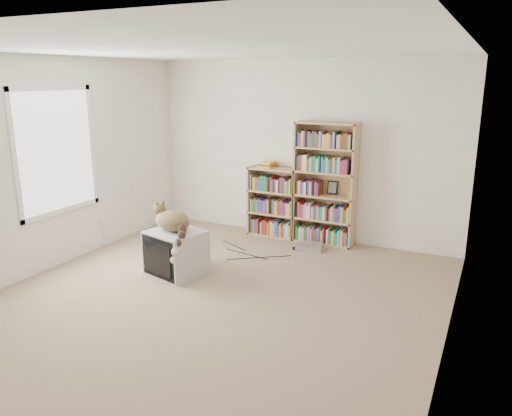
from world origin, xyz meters
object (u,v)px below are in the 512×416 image
at_px(cat, 173,225).
at_px(dvd_player, 309,247).
at_px(bookcase_tall, 325,186).
at_px(bookcase_short, 274,204).
at_px(crt_tv, 176,252).

bearing_deg(cat, dvd_player, 64.83).
bearing_deg(bookcase_tall, bookcase_short, -179.97).
xyz_separation_m(crt_tv, bookcase_short, (0.43, 1.86, 0.21)).
xyz_separation_m(bookcase_tall, dvd_player, (-0.07, -0.39, -0.76)).
relative_size(bookcase_tall, dvd_player, 4.77).
bearing_deg(cat, bookcase_short, 88.74).
height_order(cat, bookcase_short, bookcase_short).
relative_size(bookcase_short, dvd_player, 2.85).
distance_m(crt_tv, bookcase_tall, 2.27).
height_order(cat, dvd_player, cat).
relative_size(crt_tv, bookcase_short, 0.71).
relative_size(cat, bookcase_tall, 0.38).
relative_size(crt_tv, dvd_player, 2.03).
height_order(crt_tv, dvd_player, crt_tv).
bearing_deg(bookcase_tall, crt_tv, -122.67).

